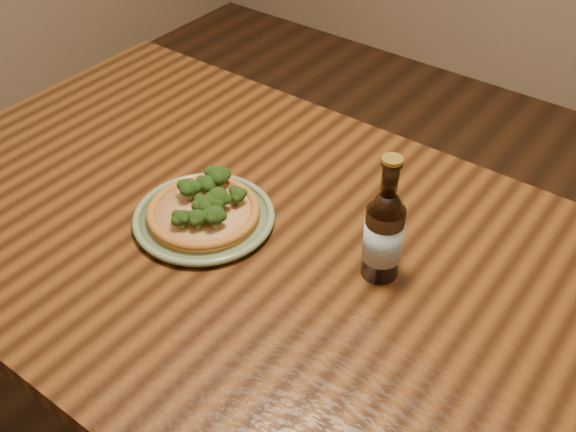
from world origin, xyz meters
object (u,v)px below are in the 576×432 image
Objects in this scene: table at (277,283)px; plate at (204,217)px; pizza at (205,209)px; beer_bottle at (384,233)px.

table is 6.03× the size of plate.
plate is 0.02m from pizza.
pizza reaches higher than table.
table is at bearing -178.69° from beer_bottle.
table is at bearing 8.61° from pizza.
beer_bottle is (0.33, 0.08, 0.08)m from plate.
beer_bottle reaches higher than table.
beer_bottle is (0.18, 0.06, 0.18)m from table.
pizza is at bearing 62.97° from plate.
beer_bottle reaches higher than pizza.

